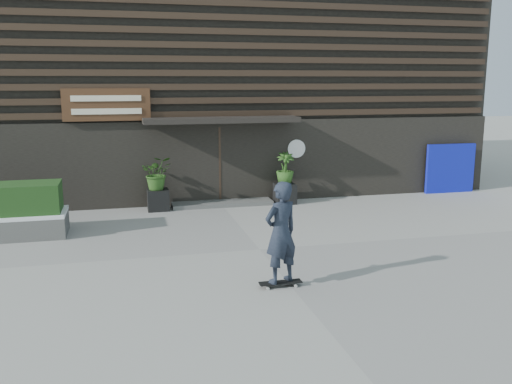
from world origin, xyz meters
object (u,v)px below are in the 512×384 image
object	(u,v)px
blue_tarp	(450,168)
skateboarder	(281,233)
planter_pot_right	(285,194)
planter_pot_left	(158,200)

from	to	relation	value
blue_tarp	skateboarder	bearing A→B (deg)	-138.51
planter_pot_right	skateboarder	bearing A→B (deg)	-107.35
blue_tarp	skateboarder	size ratio (longest dim) A/B	0.89
planter_pot_left	blue_tarp	bearing A→B (deg)	1.79
planter_pot_left	skateboarder	world-z (taller)	skateboarder
blue_tarp	planter_pot_left	bearing A→B (deg)	-178.28
planter_pot_left	blue_tarp	size ratio (longest dim) A/B	0.35
blue_tarp	planter_pot_right	bearing A→B (deg)	-177.10
planter_pot_right	blue_tarp	world-z (taller)	blue_tarp
blue_tarp	skateboarder	world-z (taller)	skateboarder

